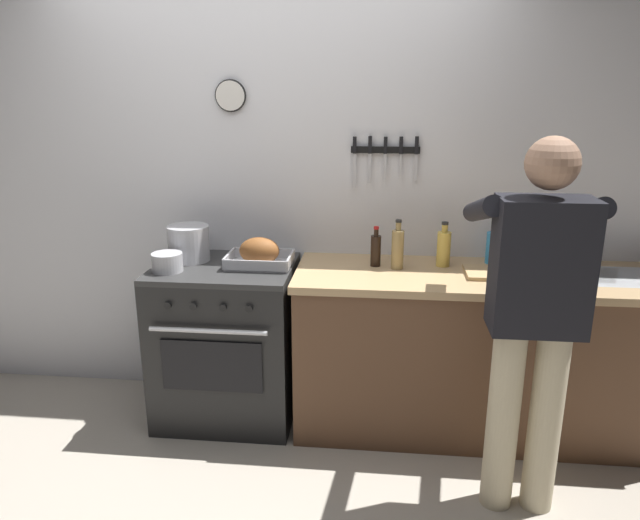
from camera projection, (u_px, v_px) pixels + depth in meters
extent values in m
cube|color=silver|center=(274.00, 183.00, 3.41)|extent=(6.00, 0.10, 2.60)
cube|color=black|center=(385.00, 150.00, 3.23)|extent=(0.38, 0.02, 0.04)
cube|color=silver|center=(354.00, 171.00, 3.27)|extent=(0.02, 0.00, 0.19)
cube|color=black|center=(355.00, 145.00, 3.23)|extent=(0.02, 0.02, 0.09)
cube|color=silver|center=(369.00, 169.00, 3.26)|extent=(0.02, 0.00, 0.17)
cube|color=black|center=(370.00, 145.00, 3.22)|extent=(0.02, 0.02, 0.10)
cube|color=silver|center=(385.00, 167.00, 3.25)|extent=(0.02, 0.00, 0.14)
cube|color=black|center=(385.00, 145.00, 3.22)|extent=(0.02, 0.02, 0.09)
cube|color=silver|center=(400.00, 165.00, 3.24)|extent=(0.01, 0.00, 0.12)
cube|color=black|center=(401.00, 145.00, 3.21)|extent=(0.02, 0.02, 0.09)
cube|color=silver|center=(416.00, 167.00, 3.23)|extent=(0.02, 0.00, 0.14)
cube|color=black|center=(417.00, 145.00, 3.20)|extent=(0.02, 0.02, 0.10)
cylinder|color=white|center=(230.00, 96.00, 3.23)|extent=(0.16, 0.02, 0.16)
torus|color=black|center=(230.00, 96.00, 3.23)|extent=(0.18, 0.02, 0.18)
cube|color=brown|center=(482.00, 356.00, 3.20)|extent=(2.00, 0.62, 0.86)
cube|color=tan|center=(489.00, 277.00, 3.07)|extent=(2.03, 0.65, 0.04)
cube|color=#B2B5B7|center=(622.00, 287.00, 3.03)|extent=(0.44, 0.36, 0.11)
cube|color=black|center=(227.00, 343.00, 3.34)|extent=(0.76, 0.62, 0.87)
cube|color=black|center=(212.00, 366.00, 3.03)|extent=(0.53, 0.01, 0.28)
cube|color=#2D2D2D|center=(224.00, 268.00, 3.21)|extent=(0.76, 0.62, 0.03)
cylinder|color=black|center=(168.00, 305.00, 2.96)|extent=(0.04, 0.02, 0.04)
cylinder|color=black|center=(193.00, 306.00, 2.94)|extent=(0.04, 0.02, 0.04)
cylinder|color=black|center=(223.00, 307.00, 2.93)|extent=(0.04, 0.02, 0.04)
cylinder|color=black|center=(249.00, 308.00, 2.91)|extent=(0.04, 0.02, 0.04)
cylinder|color=silver|center=(208.00, 331.00, 2.94)|extent=(0.61, 0.02, 0.02)
cylinder|color=#C6B793|center=(503.00, 419.00, 2.58)|extent=(0.14, 0.14, 0.86)
cylinder|color=#C6B793|center=(545.00, 422.00, 2.57)|extent=(0.14, 0.14, 0.86)
cube|color=black|center=(541.00, 266.00, 2.37)|extent=(0.38, 0.22, 0.56)
sphere|color=#9E755B|center=(553.00, 163.00, 2.26)|extent=(0.21, 0.21, 0.21)
cylinder|color=black|center=(482.00, 209.00, 2.58)|extent=(0.09, 0.55, 0.22)
cylinder|color=black|center=(581.00, 211.00, 2.53)|extent=(0.09, 0.55, 0.22)
cube|color=#B7B7BC|center=(260.00, 265.00, 3.20)|extent=(0.34, 0.25, 0.01)
cube|color=#B7B7BC|center=(255.00, 266.00, 3.07)|extent=(0.34, 0.01, 0.05)
cube|color=#B7B7BC|center=(264.00, 253.00, 3.31)|extent=(0.34, 0.01, 0.05)
cube|color=#B7B7BC|center=(229.00, 258.00, 3.20)|extent=(0.01, 0.25, 0.05)
cube|color=#B7B7BC|center=(290.00, 260.00, 3.17)|extent=(0.01, 0.25, 0.05)
ellipsoid|color=brown|center=(259.00, 251.00, 3.17)|extent=(0.22, 0.16, 0.15)
cylinder|color=#B7B7BC|center=(189.00, 243.00, 3.27)|extent=(0.23, 0.23, 0.20)
cylinder|color=#B7B7BC|center=(167.00, 262.00, 3.09)|extent=(0.16, 0.16, 0.10)
cube|color=tan|center=(501.00, 273.00, 3.04)|extent=(0.36, 0.24, 0.02)
cylinder|color=#47141E|center=(539.00, 246.00, 3.17)|extent=(0.08, 0.08, 0.23)
cylinder|color=#47141E|center=(542.00, 220.00, 3.13)|extent=(0.04, 0.04, 0.05)
cylinder|color=maroon|center=(542.00, 214.00, 3.12)|extent=(0.04, 0.04, 0.01)
cylinder|color=gold|center=(444.00, 249.00, 3.17)|extent=(0.07, 0.07, 0.19)
cylinder|color=gold|center=(445.00, 228.00, 3.14)|extent=(0.03, 0.03, 0.04)
cylinder|color=black|center=(445.00, 223.00, 3.13)|extent=(0.04, 0.04, 0.01)
cylinder|color=black|center=(376.00, 251.00, 3.18)|extent=(0.06, 0.06, 0.17)
cylinder|color=black|center=(376.00, 232.00, 3.15)|extent=(0.03, 0.03, 0.04)
cylinder|color=#B21919|center=(376.00, 228.00, 3.14)|extent=(0.03, 0.03, 0.01)
cylinder|color=#997F4C|center=(398.00, 250.00, 3.12)|extent=(0.07, 0.07, 0.21)
cylinder|color=#997F4C|center=(398.00, 226.00, 3.09)|extent=(0.03, 0.03, 0.05)
cylinder|color=black|center=(399.00, 221.00, 3.08)|extent=(0.03, 0.03, 0.01)
cylinder|color=red|center=(498.00, 253.00, 3.16)|extent=(0.05, 0.05, 0.16)
cylinder|color=red|center=(500.00, 236.00, 3.13)|extent=(0.02, 0.02, 0.03)
cylinder|color=#197219|center=(500.00, 232.00, 3.12)|extent=(0.03, 0.03, 0.01)
cylinder|color=#338CCC|center=(492.00, 248.00, 3.22)|extent=(0.07, 0.07, 0.17)
cylinder|color=#338CCC|center=(494.00, 229.00, 3.19)|extent=(0.03, 0.03, 0.04)
cylinder|color=white|center=(495.00, 224.00, 3.19)|extent=(0.04, 0.04, 0.01)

